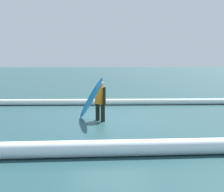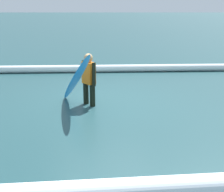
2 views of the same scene
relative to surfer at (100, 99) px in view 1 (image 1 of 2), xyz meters
name	(u,v)px [view 1 (image 1 of 2)]	position (x,y,z in m)	size (l,w,h in m)	color
ground_plane	(111,119)	(-0.34, -0.40, -0.73)	(169.68, 169.68, 0.00)	#1D3F44
surfer	(100,99)	(0.00, 0.00, 0.00)	(0.37, 0.49, 1.32)	black
surfboard	(91,99)	(0.30, 0.25, 0.01)	(1.02, 1.81, 1.51)	#268CE5
wave_crest_foreground	(76,102)	(1.22, -3.89, -0.60)	(0.28, 0.28, 20.41)	silver
wave_crest_midground	(117,148)	(-0.48, 4.10, -0.56)	(0.35, 0.35, 23.87)	white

